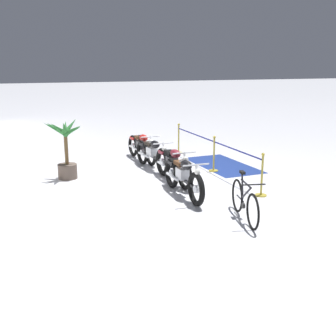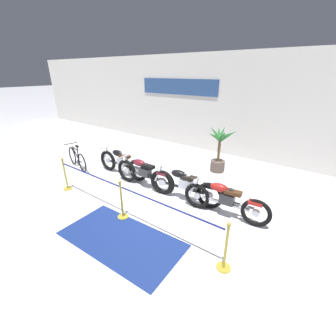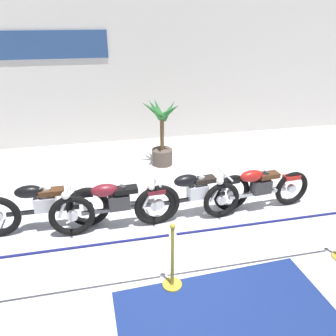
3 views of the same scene
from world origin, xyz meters
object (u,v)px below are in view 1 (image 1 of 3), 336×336
motorcycle_black_2 (152,154)px  bicycle (245,202)px  stanchion_far_left (231,156)px  stanchion_mid_right (179,143)px  stanchion_mid_left (214,159)px  floor_banner (223,165)px  motorcycle_red_3 (142,147)px  potted_palm_left_of_row (66,149)px  motorcycle_black_0 (183,177)px  motorcycle_maroon_1 (173,164)px

motorcycle_black_2 → bicycle: size_ratio=1.36×
motorcycle_black_2 → bicycle: 4.60m
stanchion_far_left → stanchion_mid_right: 3.78m
stanchion_mid_left → floor_banner: (0.58, -0.61, -0.35)m
motorcycle_red_3 → stanchion_mid_left: size_ratio=2.14×
motorcycle_red_3 → bicycle: bearing=-176.3°
potted_palm_left_of_row → bicycle: bearing=-146.6°
motorcycle_red_3 → floor_banner: (-1.46, -2.19, -0.47)m
motorcycle_black_2 → stanchion_mid_left: stanchion_mid_left is taller
potted_palm_left_of_row → stanchion_far_left: bearing=-112.3°
motorcycle_black_2 → stanchion_mid_right: size_ratio=2.18×
floor_banner → motorcycle_black_0: bearing=133.9°
motorcycle_black_2 → motorcycle_red_3: bearing=-2.1°
motorcycle_black_0 → stanchion_mid_right: stanchion_mid_right is taller
motorcycle_maroon_1 → motorcycle_black_2: size_ratio=1.00×
motorcycle_black_0 → motorcycle_maroon_1: (1.25, -0.22, 0.01)m
bicycle → potted_palm_left_of_row: bearing=33.4°
motorcycle_maroon_1 → bicycle: bearing=-173.7°
motorcycle_red_3 → stanchion_mid_left: stanchion_mid_left is taller
potted_palm_left_of_row → stanchion_mid_left: 4.24m
stanchion_far_left → motorcycle_black_2: bearing=42.1°
motorcycle_maroon_1 → motorcycle_red_3: (2.70, 0.04, -0.01)m
stanchion_far_left → stanchion_mid_right: size_ratio=5.09×
motorcycle_black_2 → motorcycle_red_3: motorcycle_black_2 is taller
motorcycle_black_0 → motorcycle_red_3: bearing=-2.7°
motorcycle_maroon_1 → bicycle: (-3.13, -0.34, -0.10)m
motorcycle_black_0 → stanchion_far_left: size_ratio=0.43×
motorcycle_black_0 → motorcycle_black_2: size_ratio=0.99×
motorcycle_black_2 → floor_banner: size_ratio=0.82×
motorcycle_maroon_1 → stanchion_far_left: bearing=-103.0°
stanchion_far_left → potted_palm_left_of_row: bearing=67.7°
motorcycle_black_2 → stanchion_far_left: size_ratio=0.43×
motorcycle_black_0 → floor_banner: bearing=-43.7°
stanchion_mid_right → floor_banner: stanchion_mid_right is taller
motorcycle_black_0 → motorcycle_maroon_1: motorcycle_maroon_1 is taller
motorcycle_maroon_1 → floor_banner: 2.53m
motorcycle_black_0 → floor_banner: size_ratio=0.81×
stanchion_far_left → floor_banner: 1.82m
motorcycle_maroon_1 → stanchion_mid_left: bearing=-67.2°
stanchion_far_left → stanchion_mid_right: bearing=0.0°
motorcycle_black_0 → bicycle: motorcycle_black_0 is taller
bicycle → floor_banner: bearing=-22.6°
motorcycle_black_2 → bicycle: bearing=-174.7°
motorcycle_red_3 → bicycle: bicycle is taller
potted_palm_left_of_row → stanchion_mid_right: (2.06, -4.15, -0.47)m
motorcycle_black_0 → motorcycle_maroon_1: 1.27m
stanchion_mid_left → stanchion_mid_right: bearing=0.0°
motorcycle_black_2 → potted_palm_left_of_row: potted_palm_left_of_row is taller
bicycle → potted_palm_left_of_row: size_ratio=1.00×
stanchion_mid_left → floor_banner: stanchion_mid_left is taller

